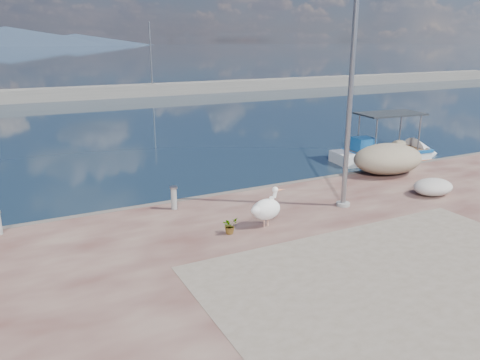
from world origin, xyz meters
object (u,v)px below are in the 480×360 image
boat_right (386,156)px  lamp_post (349,103)px  bollard_near (174,197)px  pelican (267,209)px

boat_right → lamp_post: lamp_post is taller
bollard_near → lamp_post: bearing=-23.2°
pelican → lamp_post: lamp_post is taller
lamp_post → boat_right: bearing=37.5°
boat_right → pelican: bearing=-143.3°
boat_right → bollard_near: bearing=-158.1°
boat_right → pelican: size_ratio=4.87×
boat_right → pelican: boat_right is taller
boat_right → bollard_near: (-11.99, -3.24, 0.70)m
lamp_post → bollard_near: (-4.98, 2.14, -2.89)m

